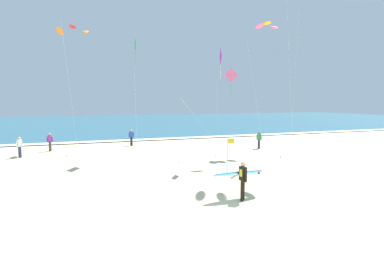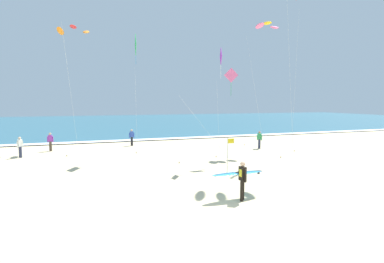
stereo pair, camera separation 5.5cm
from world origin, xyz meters
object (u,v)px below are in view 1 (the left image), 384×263
(surfer_lead, at_px, (241,176))
(kite_diamond_rose_distant, at_px, (229,79))
(kite_diamond_emerald_close, at_px, (135,47))
(bystander_green_top, at_px, (259,140))
(bystander_purple_top, at_px, (50,142))
(bystander_blue_top, at_px, (131,137))
(bystander_white_top, at_px, (20,147))
(lifeguard_flag, at_px, (228,152))
(kite_arc_scarlet_near, at_px, (73,30))
(kite_diamond_violet_far, at_px, (221,61))
(kite_arc_golden_low, at_px, (267,26))

(surfer_lead, xyz_separation_m, kite_diamond_rose_distant, (3.11, 7.53, 4.70))
(kite_diamond_rose_distant, distance_m, kite_diamond_emerald_close, 7.34)
(kite_diamond_rose_distant, distance_m, bystander_green_top, 8.57)
(kite_diamond_emerald_close, height_order, bystander_purple_top, kite_diamond_emerald_close)
(kite_diamond_rose_distant, distance_m, bystander_blue_top, 12.46)
(surfer_lead, height_order, bystander_white_top, surfer_lead)
(bystander_purple_top, xyz_separation_m, lifeguard_flag, (10.93, -12.06, 0.45))
(bystander_white_top, bearing_deg, surfer_lead, -52.23)
(kite_diamond_emerald_close, bearing_deg, bystander_white_top, 161.09)
(kite_arc_scarlet_near, xyz_separation_m, kite_diamond_rose_distant, (10.17, -10.44, -4.77))
(kite_diamond_violet_far, relative_size, kite_arc_golden_low, 0.71)
(surfer_lead, height_order, kite_diamond_emerald_close, kite_diamond_emerald_close)
(bystander_white_top, bearing_deg, bystander_purple_top, 53.80)
(kite_diamond_violet_far, height_order, bystander_white_top, kite_diamond_violet_far)
(kite_diamond_emerald_close, height_order, bystander_blue_top, kite_diamond_emerald_close)
(kite_diamond_emerald_close, relative_size, bystander_green_top, 5.76)
(kite_arc_scarlet_near, height_order, bystander_purple_top, kite_arc_scarlet_near)
(kite_diamond_rose_distant, relative_size, kite_diamond_emerald_close, 0.71)
(kite_arc_golden_low, xyz_separation_m, bystander_white_top, (-19.41, 3.09, -9.76))
(kite_diamond_rose_distant, bearing_deg, bystander_white_top, 154.59)
(bystander_blue_top, bearing_deg, kite_diamond_rose_distant, -62.48)
(kite_diamond_rose_distant, xyz_separation_m, bystander_green_top, (5.32, 4.54, -4.94))
(kite_arc_scarlet_near, bearing_deg, bystander_blue_top, -3.48)
(kite_diamond_rose_distant, bearing_deg, bystander_purple_top, 143.12)
(kite_diamond_rose_distant, bearing_deg, kite_diamond_emerald_close, 146.22)
(bystander_green_top, bearing_deg, bystander_purple_top, 165.11)
(kite_arc_golden_low, bearing_deg, bystander_blue_top, 148.33)
(kite_diamond_rose_distant, bearing_deg, lifeguard_flag, -116.07)
(kite_diamond_emerald_close, height_order, bystander_white_top, kite_diamond_emerald_close)
(kite_arc_golden_low, relative_size, bystander_blue_top, 6.85)
(kite_diamond_violet_far, height_order, kite_arc_golden_low, kite_arc_golden_low)
(surfer_lead, xyz_separation_m, bystander_white_top, (-11.04, 14.25, -0.24))
(bystander_white_top, bearing_deg, bystander_green_top, -6.38)
(kite_diamond_violet_far, distance_m, bystander_purple_top, 16.21)
(bystander_blue_top, bearing_deg, kite_diamond_emerald_close, -94.18)
(bystander_white_top, distance_m, bystander_green_top, 19.60)
(kite_diamond_violet_far, xyz_separation_m, bystander_white_top, (-13.27, 7.23, -6.09))
(kite_arc_golden_low, xyz_separation_m, kite_diamond_rose_distant, (-5.26, -3.64, -4.82))
(kite_diamond_emerald_close, relative_size, bystander_purple_top, 5.76)
(kite_diamond_emerald_close, bearing_deg, kite_arc_scarlet_near, 123.88)
(surfer_lead, bearing_deg, kite_arc_golden_low, 53.14)
(kite_diamond_violet_far, relative_size, bystander_purple_top, 4.87)
(kite_diamond_rose_distant, xyz_separation_m, bystander_white_top, (-14.15, 6.72, -4.94))
(kite_diamond_violet_far, bearing_deg, kite_diamond_emerald_close, 138.22)
(bystander_white_top, xyz_separation_m, bystander_green_top, (19.47, -2.18, 0.00))
(kite_arc_scarlet_near, height_order, kite_diamond_emerald_close, kite_arc_scarlet_near)
(kite_diamond_violet_far, distance_m, bystander_blue_top, 13.04)
(kite_arc_scarlet_near, height_order, kite_diamond_rose_distant, kite_arc_scarlet_near)
(kite_diamond_rose_distant, height_order, bystander_white_top, kite_diamond_rose_distant)
(kite_diamond_violet_far, xyz_separation_m, bystander_purple_top, (-11.44, 9.74, -6.09))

